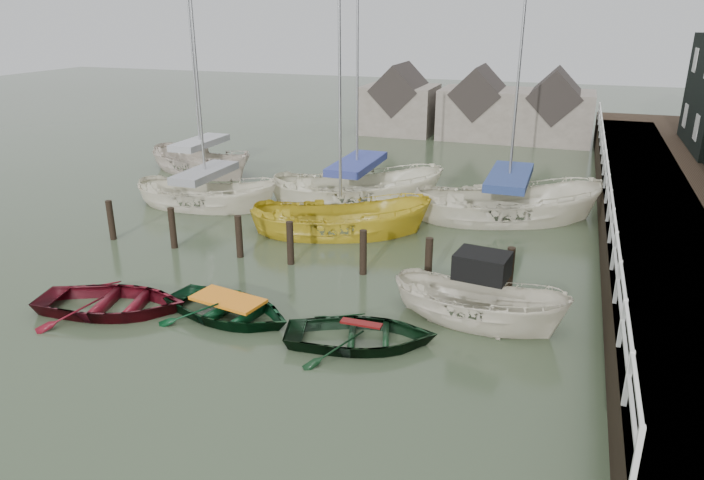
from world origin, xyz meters
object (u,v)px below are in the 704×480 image
at_px(motorboat, 477,319).
at_px(sailboat_a, 208,205).
at_px(sailboat_d, 506,218).
at_px(sailboat_c, 341,233).
at_px(rowboat_green, 229,317).
at_px(rowboat_dkgreen, 361,344).
at_px(rowboat_red, 113,311).
at_px(sailboat_b, 357,201).
at_px(sailboat_e, 202,171).

height_order(motorboat, sailboat_a, sailboat_a).
height_order(motorboat, sailboat_d, sailboat_d).
height_order(motorboat, sailboat_c, sailboat_c).
distance_m(rowboat_green, rowboat_dkgreen, 3.70).
distance_m(rowboat_red, sailboat_c, 8.62).
xyz_separation_m(rowboat_dkgreen, sailboat_b, (-3.95, 11.13, 0.06)).
bearing_deg(rowboat_dkgreen, sailboat_b, 3.51).
bearing_deg(rowboat_red, sailboat_b, -27.20).
distance_m(rowboat_red, rowboat_dkgreen, 6.80).
bearing_deg(sailboat_c, sailboat_a, 59.19).
xyz_separation_m(motorboat, sailboat_b, (-6.39, 9.08, -0.03)).
height_order(rowboat_red, sailboat_a, sailboat_a).
height_order(rowboat_red, sailboat_e, sailboat_e).
bearing_deg(sailboat_d, sailboat_a, 80.93).
height_order(motorboat, sailboat_e, sailboat_e).
xyz_separation_m(rowboat_green, sailboat_d, (5.86, 10.70, 0.06)).
xyz_separation_m(rowboat_green, rowboat_dkgreen, (3.69, -0.18, 0.00)).
bearing_deg(rowboat_green, sailboat_c, 6.69).
height_order(rowboat_green, motorboat, motorboat).
relative_size(rowboat_green, sailboat_d, 0.31).
height_order(rowboat_green, sailboat_b, sailboat_b).
xyz_separation_m(rowboat_dkgreen, sailboat_d, (2.17, 10.87, 0.06)).
bearing_deg(rowboat_red, rowboat_green, -90.32).
bearing_deg(rowboat_green, sailboat_e, 44.79).
distance_m(sailboat_a, sailboat_d, 11.88).
bearing_deg(sailboat_e, sailboat_c, -104.96).
height_order(sailboat_d, sailboat_e, sailboat_d).
bearing_deg(sailboat_c, motorboat, -152.75).
bearing_deg(sailboat_a, rowboat_dkgreen, -136.87).
bearing_deg(sailboat_b, motorboat, -168.09).
height_order(rowboat_red, sailboat_c, sailboat_c).
relative_size(motorboat, sailboat_d, 0.40).
xyz_separation_m(rowboat_green, sailboat_b, (-0.26, 10.95, 0.06)).
xyz_separation_m(sailboat_b, sailboat_e, (-8.84, 2.25, -0.00)).
bearing_deg(rowboat_red, sailboat_d, -51.63).
bearing_deg(rowboat_dkgreen, rowboat_green, 71.26).
distance_m(rowboat_dkgreen, sailboat_b, 11.80).
bearing_deg(rowboat_red, sailboat_c, -37.75).
height_order(sailboat_a, sailboat_c, sailboat_c).
relative_size(rowboat_dkgreen, sailboat_e, 0.34).
bearing_deg(sailboat_a, rowboat_green, -150.18).
distance_m(sailboat_b, sailboat_c, 3.88).
bearing_deg(sailboat_d, sailboat_c, 102.74).
relative_size(rowboat_red, sailboat_d, 0.34).
bearing_deg(sailboat_b, sailboat_d, -115.60).
xyz_separation_m(rowboat_green, sailboat_c, (0.44, 7.14, 0.01)).
xyz_separation_m(rowboat_red, rowboat_green, (3.09, 0.73, 0.00)).
bearing_deg(sailboat_d, rowboat_green, 130.72).
xyz_separation_m(sailboat_c, sailboat_d, (5.42, 3.56, 0.05)).
relative_size(rowboat_red, rowboat_dkgreen, 1.10).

